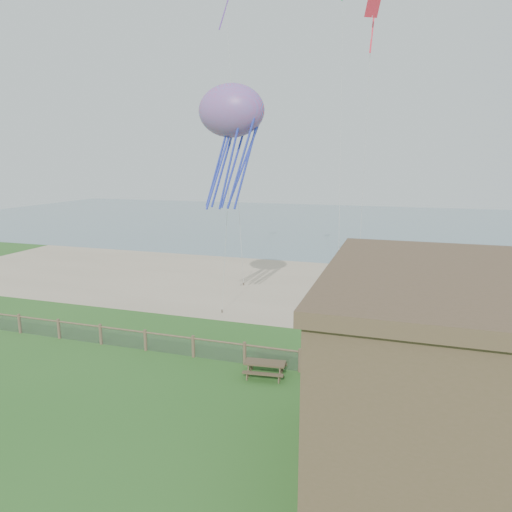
{
  "coord_description": "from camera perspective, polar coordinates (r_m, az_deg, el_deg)",
  "views": [
    {
      "loc": [
        7.44,
        -15.46,
        10.6
      ],
      "look_at": [
        0.0,
        8.0,
        5.52
      ],
      "focal_mm": 32.0,
      "sensor_mm": 36.0,
      "label": 1
    }
  ],
  "objects": [
    {
      "name": "picnic_table",
      "position": [
        23.63,
        1.14,
        -13.83
      ],
      "size": [
        2.2,
        1.76,
        0.87
      ],
      "primitive_type": null,
      "rotation": [
        0.0,
        0.0,
        0.11
      ],
      "color": "brown",
      "rests_on": "ground"
    },
    {
      "name": "chainlink_fence",
      "position": [
        24.84,
        -1.43,
        -12.21
      ],
      "size": [
        36.2,
        0.2,
        1.25
      ],
      "primitive_type": null,
      "color": "brown",
      "rests_on": "ground"
    },
    {
      "name": "sand_beach",
      "position": [
        39.64,
        6.14,
        -3.92
      ],
      "size": [
        72.0,
        20.0,
        0.02
      ],
      "primitive_type": "cube",
      "color": "tan",
      "rests_on": "ground"
    },
    {
      "name": "ground",
      "position": [
        20.17,
        -7.34,
        -20.15
      ],
      "size": [
        160.0,
        160.0,
        0.0
      ],
      "primitive_type": "plane",
      "color": "#295C1F",
      "rests_on": "ground"
    },
    {
      "name": "ocean",
      "position": [
        82.48,
        12.3,
        4.01
      ],
      "size": [
        160.0,
        68.0,
        0.02
      ],
      "primitive_type": "cube",
      "color": "slate",
      "rests_on": "ground"
    },
    {
      "name": "kite_red",
      "position": [
        30.72,
        14.28,
        26.47
      ],
      "size": [
        1.72,
        1.97,
        2.57
      ],
      "primitive_type": null,
      "rotation": [
        0.44,
        0.0,
        0.53
      ],
      "color": "red"
    },
    {
      "name": "octopus_kite",
      "position": [
        27.79,
        -3.06,
        13.6
      ],
      "size": [
        4.0,
        3.0,
        7.75
      ],
      "primitive_type": null,
      "rotation": [
        0.0,
        0.0,
        0.1
      ],
      "color": "#EC2552"
    }
  ]
}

